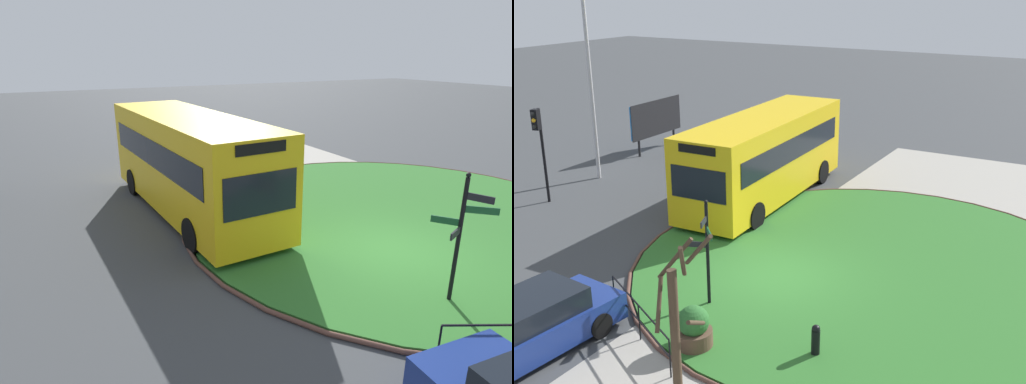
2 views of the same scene
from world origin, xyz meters
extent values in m
plane|color=#3D3F42|center=(0.00, 0.00, 0.00)|extent=(120.00, 120.00, 0.00)
cube|color=#9E998E|center=(0.00, -2.11, 0.01)|extent=(32.00, 7.79, 0.02)
cylinder|color=#2D6B28|center=(2.04, -2.16, 0.05)|extent=(14.29, 14.29, 0.10)
torus|color=brown|center=(2.04, -2.16, 0.06)|extent=(14.60, 14.60, 0.11)
cylinder|color=black|center=(-2.30, 0.77, 1.46)|extent=(0.09, 0.09, 2.91)
sphere|color=black|center=(-2.30, 0.77, 2.96)|extent=(0.10, 0.10, 0.10)
cube|color=black|center=(-2.58, 0.66, 2.53)|extent=(0.48, 0.22, 0.15)
cube|color=#195128|center=(-2.56, 0.51, 2.24)|extent=(0.47, 0.48, 0.15)
cube|color=#195128|center=(-2.04, 0.95, 1.92)|extent=(0.47, 0.34, 0.15)
cube|color=black|center=(-2.41, 1.05, 1.78)|extent=(0.21, 0.49, 0.15)
cylinder|color=black|center=(-3.04, -2.74, 0.35)|extent=(0.21, 0.21, 0.71)
sphere|color=black|center=(-3.04, -2.74, 0.75)|extent=(0.20, 0.20, 0.20)
cube|color=black|center=(-4.52, 1.24, 0.97)|extent=(1.68, 3.20, 0.03)
cube|color=black|center=(-4.52, 1.24, 0.53)|extent=(1.68, 3.20, 0.03)
cylinder|color=black|center=(-3.69, 2.83, 0.48)|extent=(0.04, 0.04, 0.97)
cylinder|color=black|center=(-4.52, 1.24, 0.48)|extent=(0.04, 0.04, 0.97)
cylinder|color=black|center=(-5.35, -0.35, 0.48)|extent=(0.04, 0.04, 0.97)
cube|color=yellow|center=(5.82, 3.83, 1.81)|extent=(9.35, 2.99, 3.07)
cube|color=black|center=(5.88, 2.53, 2.24)|extent=(8.13, 0.38, 0.88)
cube|color=black|center=(5.76, 5.13, 2.24)|extent=(8.13, 0.38, 0.88)
cube|color=black|center=(1.19, 3.62, 1.97)|extent=(0.11, 2.11, 1.10)
cube|color=black|center=(1.19, 3.62, 3.13)|extent=(0.08, 1.42, 0.28)
cylinder|color=black|center=(2.92, 2.51, 0.50)|extent=(1.01, 0.34, 1.00)
cylinder|color=black|center=(2.81, 4.88, 0.50)|extent=(1.01, 0.34, 1.00)
cylinder|color=black|center=(8.83, 2.77, 0.50)|extent=(1.01, 0.34, 1.00)
cylinder|color=black|center=(8.72, 5.15, 0.50)|extent=(1.01, 0.34, 1.00)
cube|color=navy|center=(-6.19, 3.14, 0.52)|extent=(4.60, 2.18, 0.69)
cube|color=black|center=(-6.01, 3.13, 1.13)|extent=(2.30, 1.77, 0.53)
cylinder|color=black|center=(-4.88, 2.20, 0.32)|extent=(0.66, 0.27, 0.64)
cylinder|color=black|center=(-4.74, 3.84, 0.32)|extent=(0.66, 0.27, 0.64)
cylinder|color=black|center=(1.32, 11.03, 1.86)|extent=(0.11, 0.11, 3.72)
cube|color=black|center=(1.12, 10.97, 3.33)|extent=(0.32, 0.32, 0.78)
sphere|color=black|center=(0.98, 10.93, 3.57)|extent=(0.16, 0.16, 0.16)
sphere|color=#F2A519|center=(0.98, 10.93, 3.33)|extent=(0.16, 0.16, 0.16)
sphere|color=black|center=(0.98, 10.93, 3.08)|extent=(0.16, 0.16, 0.16)
cylinder|color=#B7B7BC|center=(4.57, 11.55, 4.45)|extent=(0.16, 0.16, 8.90)
cylinder|color=black|center=(8.15, 12.35, 0.85)|extent=(0.12, 0.12, 1.70)
cylinder|color=black|center=(10.91, 12.39, 0.85)|extent=(0.12, 0.12, 1.70)
cube|color=#1E66B2|center=(9.53, 12.37, 1.70)|extent=(3.67, 0.17, 1.67)
cube|color=black|center=(9.53, 12.30, 1.70)|extent=(3.77, 0.08, 1.77)
cylinder|color=brown|center=(-4.15, -0.11, 0.25)|extent=(0.88, 0.88, 0.49)
sphere|color=#286028|center=(-4.15, -0.11, 0.74)|extent=(0.75, 0.75, 0.75)
cylinder|color=#423323|center=(-6.11, -1.17, 1.58)|extent=(0.19, 0.19, 3.15)
cylinder|color=#423323|center=(-5.97, -1.59, 2.08)|extent=(0.90, 0.37, 0.59)
cylinder|color=#423323|center=(-5.81, -1.03, 3.24)|extent=(0.39, 0.70, 0.89)
cylinder|color=#423323|center=(-6.00, -1.36, 3.33)|extent=(0.47, 0.33, 0.78)
cylinder|color=#423323|center=(-6.23, -0.92, 2.42)|extent=(0.60, 0.36, 0.97)
cylinder|color=#423323|center=(-5.62, -1.44, 3.43)|extent=(0.64, 1.08, 1.05)
camera|label=1|loc=(-7.66, 8.47, 5.34)|focal=30.19mm
camera|label=2|loc=(-14.29, -8.01, 8.30)|focal=43.60mm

